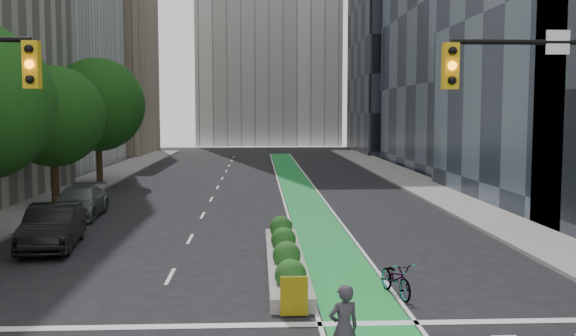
{
  "coord_description": "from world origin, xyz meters",
  "views": [
    {
      "loc": [
        0.3,
        -14.09,
        5.22
      ],
      "look_at": [
        1.48,
        11.02,
        3.0
      ],
      "focal_mm": 40.0,
      "sensor_mm": 36.0,
      "label": 1
    }
  ],
  "objects": [
    {
      "name": "median_planter",
      "position": [
        1.2,
        7.04,
        0.37
      ],
      "size": [
        1.2,
        10.26,
        1.1
      ],
      "color": "gray",
      "rests_on": "ground"
    },
    {
      "name": "bike_lane_paint",
      "position": [
        3.0,
        30.0,
        0.01
      ],
      "size": [
        2.2,
        70.0,
        0.01
      ],
      "primitive_type": "cube",
      "color": "#1A9339",
      "rests_on": "ground"
    },
    {
      "name": "tree_midfar",
      "position": [
        -11.0,
        22.0,
        4.95
      ],
      "size": [
        5.6,
        5.6,
        7.76
      ],
      "color": "black",
      "rests_on": "ground"
    },
    {
      "name": "sidewalk_right",
      "position": [
        11.8,
        25.0,
        0.07
      ],
      "size": [
        3.6,
        90.0,
        0.15
      ],
      "primitive_type": "cube",
      "color": "gray",
      "rests_on": "ground"
    },
    {
      "name": "building_tan_far",
      "position": [
        -20.0,
        66.0,
        13.0
      ],
      "size": [
        14.0,
        16.0,
        26.0
      ],
      "primitive_type": "cube",
      "color": "tan",
      "rests_on": "ground"
    },
    {
      "name": "sidewalk_left",
      "position": [
        -11.8,
        25.0,
        0.07
      ],
      "size": [
        3.6,
        90.0,
        0.15
      ],
      "primitive_type": "cube",
      "color": "gray",
      "rests_on": "ground"
    },
    {
      "name": "parked_car_left_mid",
      "position": [
        -7.53,
        10.43,
        0.84
      ],
      "size": [
        2.36,
        5.26,
        1.67
      ],
      "primitive_type": "imported",
      "rotation": [
        0.0,
        0.0,
        0.12
      ],
      "color": "black",
      "rests_on": "ground"
    },
    {
      "name": "cyclist",
      "position": [
        2.0,
        -1.68,
        0.9
      ],
      "size": [
        0.75,
        0.6,
        1.79
      ],
      "primitive_type": "imported",
      "rotation": [
        0.0,
        0.0,
        3.43
      ],
      "color": "#352F39",
      "rests_on": "ground"
    },
    {
      "name": "building_dark_end",
      "position": [
        20.0,
        68.0,
        14.0
      ],
      "size": [
        14.0,
        18.0,
        28.0
      ],
      "primitive_type": "cube",
      "color": "black",
      "rests_on": "ground"
    },
    {
      "name": "bicycle",
      "position": [
        4.2,
        3.57,
        0.5
      ],
      "size": [
        1.06,
        2.01,
        1.01
      ],
      "primitive_type": "imported",
      "rotation": [
        0.0,
        0.0,
        0.22
      ],
      "color": "gray",
      "rests_on": "ground"
    },
    {
      "name": "parked_car_left_far",
      "position": [
        -8.52,
        17.65,
        0.77
      ],
      "size": [
        2.34,
        5.37,
        1.54
      ],
      "primitive_type": "imported",
      "rotation": [
        0.0,
        0.0,
        0.04
      ],
      "color": "#525557",
      "rests_on": "ground"
    },
    {
      "name": "tree_far",
      "position": [
        -11.0,
        32.0,
        5.69
      ],
      "size": [
        6.6,
        6.6,
        9.0
      ],
      "color": "black",
      "rests_on": "ground"
    }
  ]
}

